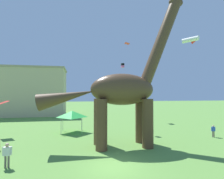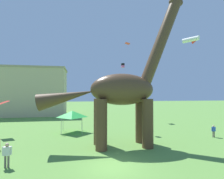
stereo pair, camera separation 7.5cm
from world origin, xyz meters
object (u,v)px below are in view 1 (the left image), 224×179
Objects in this scene: kite_mid_left at (191,40)px; kite_far_left at (3,103)px; festival_canopy_tent at (72,114)px; person_near_flyer at (7,153)px; kite_drifting at (123,65)px; kite_far_right at (127,44)px; person_far_spectator at (213,130)px; dinosaur_sculpture at (122,89)px.

kite_far_left is at bearing -169.02° from kite_mid_left.
festival_canopy_tent is 8.80m from kite_far_left.
person_near_flyer is 34.74m from kite_mid_left.
kite_drifting reaches higher than festival_canopy_tent.
person_near_flyer is 12.25m from kite_far_left.
kite_far_right reaches higher than kite_far_left.
person_far_spectator is at bearing -11.90° from kite_far_left.
festival_canopy_tent reaches higher than person_far_spectator.
person_far_spectator is 2.36× the size of kite_drifting.
kite_drifting reaches higher than kite_far_left.
person_near_flyer is 0.55× the size of kite_mid_left.
kite_mid_left is (22.30, 5.46, 13.31)m from festival_canopy_tent.
dinosaur_sculpture is 23.69m from kite_mid_left.
kite_drifting reaches higher than person_near_flyer.
kite_drifting is (-9.91, 6.71, 8.80)m from person_far_spectator.
dinosaur_sculpture is 9.09× the size of person_near_flyer.
kite_far_left is (-8.62, -0.54, 1.71)m from festival_canopy_tent.
person_far_spectator is at bearing -19.09° from festival_canopy_tent.
kite_far_right is 27.49m from kite_far_left.
festival_canopy_tent is at bearing -166.23° from kite_mid_left.
person_near_flyer is at bearing -133.61° from kite_drifting.
kite_mid_left is at bearing -101.38° from person_near_flyer.
kite_drifting is at bearing -87.65° from person_near_flyer.
kite_mid_left is (4.93, 11.48, 14.95)m from person_far_spectator.
kite_drifting is (-4.12, -12.56, -7.08)m from kite_far_right.
kite_mid_left is (14.84, 4.76, 6.15)m from kite_drifting.
kite_far_right reaches higher than person_near_flyer.
person_near_flyer is 1.19× the size of person_far_spectator.
person_near_flyer is 22.22m from person_far_spectator.
person_far_spectator is 0.89× the size of kite_far_right.
dinosaur_sculpture is 24.42m from kite_far_right.
kite_drifting is 16.76m from kite_mid_left.
festival_canopy_tent is 10.36m from kite_drifting.
dinosaur_sculpture is 25.42× the size of kite_drifting.
kite_far_right is at bearing 70.56° from dinosaur_sculpture.
person_near_flyer is at bearing -5.40° from person_far_spectator.
person_far_spectator is 18.45m from festival_canopy_tent.
festival_canopy_tent is 22.65m from kite_far_right.
festival_canopy_tent is (-5.31, 7.64, -3.29)m from dinosaur_sculpture.
person_far_spectator is 26.77m from kite_far_left.
person_near_flyer is at bearing -160.61° from dinosaur_sculpture.
kite_mid_left is at bearing 13.77° from festival_canopy_tent.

